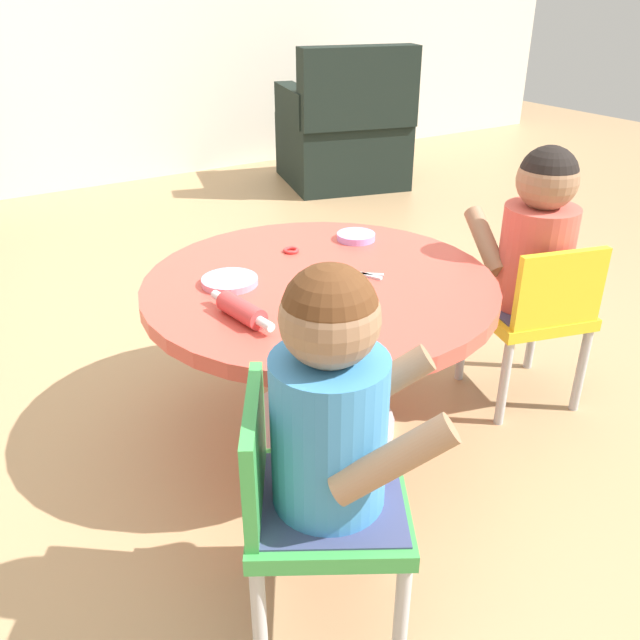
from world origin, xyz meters
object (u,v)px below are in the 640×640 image
at_px(child_chair_right, 534,313).
at_px(seated_child_right, 538,236).
at_px(seated_child_left, 332,403).
at_px(craft_scissors, 351,273).
at_px(child_chair_left, 310,502).
at_px(rolling_pin, 242,310).
at_px(armchair_dark, 344,135).
at_px(craft_table, 320,316).

height_order(child_chair_right, seated_child_right, seated_child_right).
distance_m(seated_child_left, craft_scissors, 0.70).
distance_m(child_chair_left, craft_scissors, 0.72).
xyz_separation_m(seated_child_left, seated_child_right, (0.95, 0.39, 0.00)).
bearing_deg(rolling_pin, child_chair_right, -7.20).
xyz_separation_m(child_chair_left, armchair_dark, (1.88, 2.69, 0.00)).
xyz_separation_m(seated_child_right, rolling_pin, (-0.90, 0.07, -0.03)).
xyz_separation_m(craft_table, child_chair_left, (-0.36, -0.54, -0.07)).
relative_size(craft_table, craft_scissors, 6.86).
bearing_deg(seated_child_right, craft_table, 164.69).
bearing_deg(armchair_dark, child_chair_left, -125.02).
distance_m(craft_table, rolling_pin, 0.32).
bearing_deg(seated_child_right, rolling_pin, 175.30).
distance_m(child_chair_left, child_chair_right, 1.03).
height_order(seated_child_left, seated_child_right, same).
relative_size(child_chair_left, child_chair_right, 1.00).
height_order(child_chair_left, craft_scissors, child_chair_left).
bearing_deg(rolling_pin, armchair_dark, 51.29).
height_order(child_chair_right, armchair_dark, armchair_dark).
xyz_separation_m(craft_table, seated_child_left, (-0.33, -0.56, 0.16)).
bearing_deg(child_chair_right, craft_scissors, 159.06).
xyz_separation_m(seated_child_right, armchair_dark, (0.90, 2.32, -0.22)).
distance_m(craft_table, armchair_dark, 2.64).
bearing_deg(craft_table, seated_child_right, -15.31).
height_order(craft_table, seated_child_right, seated_child_right).
relative_size(armchair_dark, rolling_pin, 3.80).
height_order(armchair_dark, rolling_pin, armchair_dark).
bearing_deg(craft_table, craft_scissors, -6.06).
xyz_separation_m(child_chair_right, craft_scissors, (-0.52, 0.20, 0.17)).
bearing_deg(child_chair_left, craft_scissors, 49.49).
relative_size(craft_table, armchair_dark, 1.07).
xyz_separation_m(child_chair_right, seated_child_right, (0.01, 0.04, 0.23)).
relative_size(child_chair_right, craft_scissors, 3.91).
xyz_separation_m(child_chair_left, seated_child_right, (0.99, 0.37, 0.23)).
bearing_deg(child_chair_left, seated_child_right, 20.53).
distance_m(craft_table, seated_child_left, 0.67).
xyz_separation_m(craft_table, seated_child_right, (0.63, -0.17, 0.16)).
height_order(craft_table, seated_child_left, seated_child_left).
bearing_deg(child_chair_right, craft_table, 161.18).
bearing_deg(craft_scissors, child_chair_left, -130.51).
bearing_deg(armchair_dark, child_chair_right, -111.06).
bearing_deg(craft_scissors, craft_table, 173.94).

